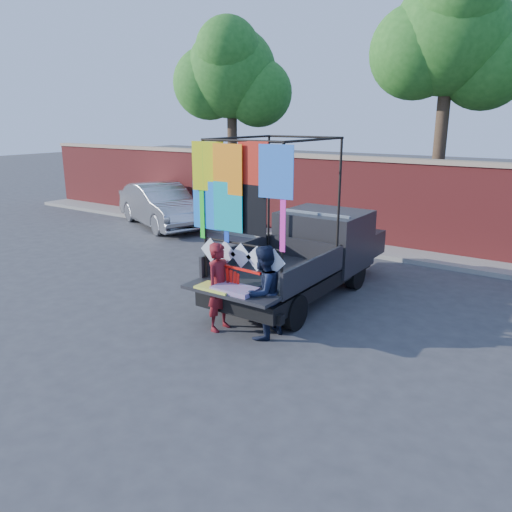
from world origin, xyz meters
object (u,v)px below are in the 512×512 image
Objects in this scene: pickup_truck at (312,253)px; sedan at (161,205)px; man at (263,292)px; woman at (220,287)px.

pickup_truck is 8.10m from sedan.
man is at bearing -79.31° from pickup_truck.
pickup_truck reaches higher than sedan.
sedan is 9.84m from man.
pickup_truck reaches higher than man.
pickup_truck is at bearing -3.73° from woman.
woman is (7.23, -5.79, 0.06)m from sedan.
man reaches higher than woman.
pickup_truck reaches higher than woman.
sedan is at bearing 158.65° from pickup_truck.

